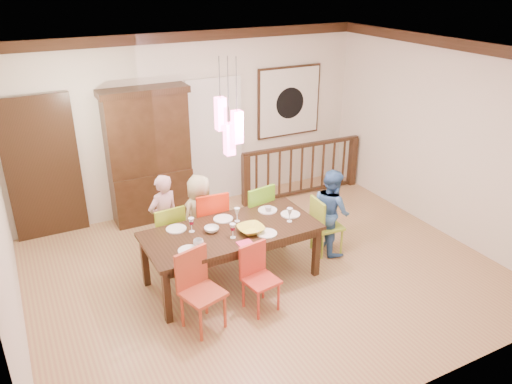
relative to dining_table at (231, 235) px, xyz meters
name	(u,v)px	position (x,y,z in m)	size (l,w,h in m)	color
floor	(265,271)	(0.47, -0.04, -0.67)	(6.00, 6.00, 0.00)	#A4704F
ceiling	(267,53)	(0.47, -0.04, 2.23)	(6.00, 6.00, 0.00)	white
wall_back	(194,122)	(0.47, 2.46, 0.78)	(6.00, 6.00, 0.00)	beige
wall_left	(0,225)	(-2.53, -0.04, 0.78)	(5.00, 5.00, 0.00)	beige
wall_right	(442,138)	(3.47, -0.04, 0.78)	(5.00, 5.00, 0.00)	beige
crown_molding	(267,61)	(0.47, -0.04, 2.15)	(6.00, 5.00, 0.16)	black
panel_door	(43,171)	(-1.93, 2.41, 0.38)	(1.04, 0.07, 2.24)	black
white_doorway	(215,143)	(0.82, 2.43, 0.38)	(0.97, 0.05, 2.22)	silver
painting	(289,102)	(2.27, 2.42, 0.93)	(1.25, 0.06, 1.25)	black
pendant_cluster	(229,126)	(0.00, 0.00, 1.44)	(0.27, 0.21, 1.14)	#FF4C91
dining_table	(231,235)	(0.00, 0.00, 0.00)	(2.24, 1.05, 0.75)	black
chair_far_left	(166,230)	(-0.63, 0.76, -0.14)	(0.45, 0.45, 0.92)	#8BAA21
chair_far_mid	(209,218)	(0.00, 0.76, -0.09)	(0.49, 0.49, 1.01)	red
chair_far_right	(253,210)	(0.66, 0.70, -0.10)	(0.52, 0.52, 0.99)	#61A61E
chair_near_left	(202,287)	(-0.69, -0.72, -0.13)	(0.52, 0.52, 0.94)	#AB3F26
chair_near_mid	(261,275)	(0.05, -0.72, -0.20)	(0.43, 0.43, 0.82)	#BE3626
chair_end_right	(328,221)	(1.51, 0.03, -0.18)	(0.42, 0.42, 0.86)	#91AA2D
china_hutch	(149,155)	(-0.38, 2.26, 0.41)	(1.36, 0.46, 2.15)	black
balustrade	(302,168)	(2.26, 1.91, -0.17)	(2.31, 0.17, 0.96)	black
person_far_left	(164,219)	(-0.61, 0.88, -0.03)	(0.47, 0.31, 1.29)	beige
person_far_mid	(200,215)	(-0.09, 0.86, -0.08)	(0.58, 0.38, 1.19)	beige
person_end_right	(331,211)	(1.58, 0.05, -0.05)	(0.61, 0.47, 1.25)	#3962A0
serving_bowl	(251,229)	(0.19, -0.18, 0.12)	(0.33, 0.33, 0.08)	yellow
small_bowl	(212,229)	(-0.24, 0.07, 0.11)	(0.19, 0.19, 0.06)	white
cup_left	(198,243)	(-0.53, -0.21, 0.13)	(0.12, 0.12, 0.10)	silver
cup_right	(268,210)	(0.65, 0.21, 0.12)	(0.09, 0.09, 0.09)	silver
plate_far_left	(176,229)	(-0.62, 0.32, 0.09)	(0.26, 0.26, 0.01)	white
plate_far_mid	(223,219)	(0.02, 0.30, 0.09)	(0.26, 0.26, 0.01)	white
plate_far_right	(268,210)	(0.67, 0.26, 0.09)	(0.26, 0.26, 0.01)	white
plate_near_left	(189,250)	(-0.66, -0.25, 0.09)	(0.26, 0.26, 0.01)	white
plate_near_mid	(267,233)	(0.34, -0.31, 0.09)	(0.26, 0.26, 0.01)	white
plate_end_right	(290,214)	(0.88, 0.01, 0.09)	(0.26, 0.26, 0.01)	white
wine_glass_a	(191,225)	(-0.46, 0.18, 0.17)	(0.08, 0.08, 0.19)	#590C19
wine_glass_b	(237,215)	(0.16, 0.17, 0.17)	(0.08, 0.08, 0.19)	silver
wine_glass_c	(233,231)	(-0.07, -0.20, 0.17)	(0.08, 0.08, 0.19)	#590C19
wine_glass_d	(290,215)	(0.77, -0.15, 0.17)	(0.08, 0.08, 0.19)	silver
napkin	(245,243)	(-0.01, -0.40, 0.09)	(0.18, 0.14, 0.01)	#D83359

